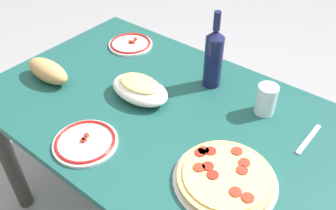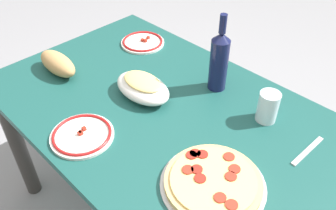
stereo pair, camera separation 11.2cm
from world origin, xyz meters
name	(u,v)px [view 1 (the left image)]	position (x,y,z in m)	size (l,w,h in m)	color
dining_table	(168,134)	(0.00, 0.00, 0.59)	(1.38, 0.85, 0.70)	#194C47
pepperoni_pizza	(225,177)	(-0.32, 0.14, 0.72)	(0.31, 0.31, 0.03)	#B7B7BC
baked_pasta_dish	(139,89)	(0.13, 0.00, 0.75)	(0.24, 0.15, 0.08)	white
wine_bottle	(214,57)	(-0.03, -0.24, 0.83)	(0.07, 0.07, 0.31)	#141942
water_glass	(266,100)	(-0.27, -0.21, 0.76)	(0.07, 0.07, 0.11)	silver
side_plate_near	(85,142)	(0.11, 0.29, 0.71)	(0.21, 0.21, 0.02)	white
side_plate_far	(131,44)	(0.42, -0.26, 0.71)	(0.20, 0.20, 0.02)	white
bread_loaf	(48,71)	(0.50, 0.14, 0.75)	(0.22, 0.09, 0.08)	tan
fork_right	(309,139)	(-0.45, -0.18, 0.71)	(0.17, 0.02, 0.01)	#B7B7BC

